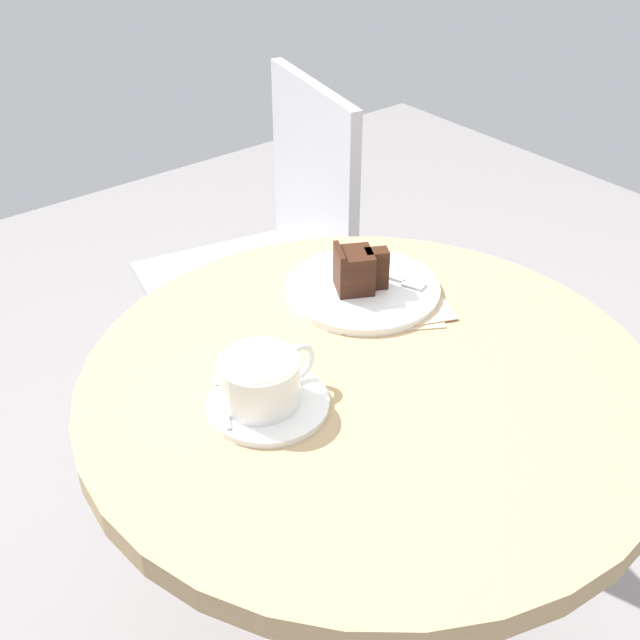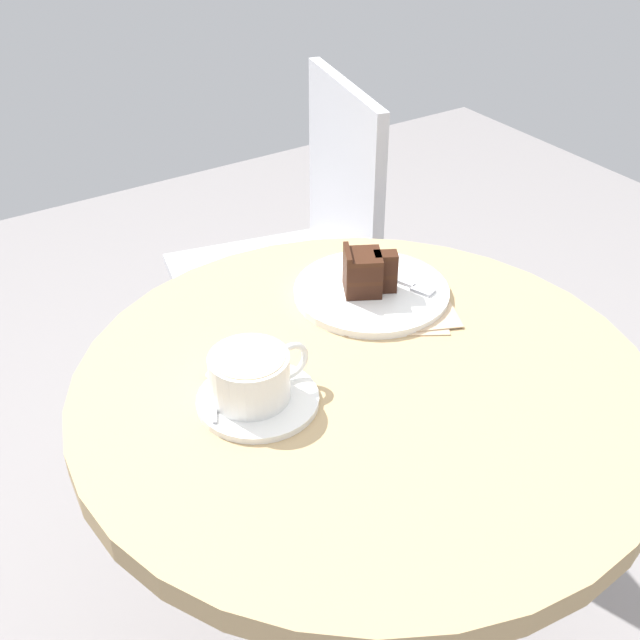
{
  "view_description": "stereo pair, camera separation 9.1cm",
  "coord_description": "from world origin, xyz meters",
  "views": [
    {
      "loc": [
        -0.57,
        -0.61,
        1.36
      ],
      "look_at": [
        -0.01,
        0.1,
        0.74
      ],
      "focal_mm": 45.0,
      "sensor_mm": 36.0,
      "label": 1
    },
    {
      "loc": [
        -0.5,
        -0.66,
        1.36
      ],
      "look_at": [
        -0.01,
        0.1,
        0.74
      ],
      "focal_mm": 45.0,
      "sensor_mm": 36.0,
      "label": 2
    }
  ],
  "objects": [
    {
      "name": "saucer",
      "position": [
        -0.14,
        0.03,
        0.71
      ],
      "size": [
        0.16,
        0.16,
        0.01
      ],
      "color": "white",
      "rests_on": "cafe_table"
    },
    {
      "name": "fork",
      "position": [
        0.18,
        0.14,
        0.72
      ],
      "size": [
        0.06,
        0.13,
        0.0
      ],
      "rotation": [
        0.0,
        0.0,
        5.06
      ],
      "color": "#B7B7BC",
      "rests_on": "cake_plate"
    },
    {
      "name": "cafe_chair",
      "position": [
        0.29,
        0.62,
        0.52
      ],
      "size": [
        0.45,
        0.45,
        0.87
      ],
      "rotation": [
        0.0,
        0.0,
        4.49
      ],
      "color": "#BCBCC1",
      "rests_on": "ground"
    },
    {
      "name": "napkin",
      "position": [
        0.14,
        0.11,
        0.7
      ],
      "size": [
        0.21,
        0.21,
        0.0
      ],
      "rotation": [
        0.0,
        0.0,
        5.74
      ],
      "color": "tan",
      "rests_on": "cafe_table"
    },
    {
      "name": "cake_slice",
      "position": [
        0.12,
        0.16,
        0.75
      ],
      "size": [
        0.09,
        0.07,
        0.07
      ],
      "rotation": [
        0.0,
        0.0,
        5.79
      ],
      "color": "#381E14",
      "rests_on": "cake_plate"
    },
    {
      "name": "teaspoon",
      "position": [
        -0.18,
        0.08,
        0.71
      ],
      "size": [
        0.06,
        0.1,
        0.0
      ],
      "rotation": [
        0.0,
        0.0,
        1.12
      ],
      "color": "#B7B7BC",
      "rests_on": "saucer"
    },
    {
      "name": "coffee_cup",
      "position": [
        -0.15,
        0.04,
        0.74
      ],
      "size": [
        0.14,
        0.1,
        0.06
      ],
      "color": "white",
      "rests_on": "saucer"
    },
    {
      "name": "cafe_table",
      "position": [
        0.0,
        0.0,
        0.59
      ],
      "size": [
        0.77,
        0.77,
        0.7
      ],
      "color": "tan",
      "rests_on": "ground"
    },
    {
      "name": "cake_plate",
      "position": [
        0.13,
        0.16,
        0.71
      ],
      "size": [
        0.24,
        0.24,
        0.01
      ],
      "color": "white",
      "rests_on": "cafe_table"
    }
  ]
}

